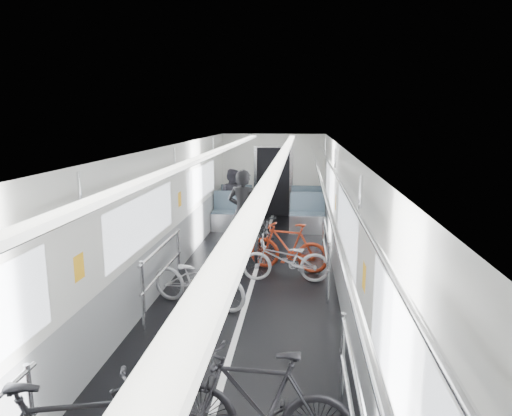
{
  "coord_description": "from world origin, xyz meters",
  "views": [
    {
      "loc": [
        0.84,
        -6.35,
        2.91
      ],
      "look_at": [
        0.0,
        1.93,
        1.22
      ],
      "focal_mm": 32.0,
      "sensor_mm": 36.0,
      "label": 1
    }
  ],
  "objects": [
    {
      "name": "bike_right_far",
      "position": [
        0.61,
        2.01,
        0.47
      ],
      "size": [
        1.62,
        0.81,
        0.94
      ],
      "primitive_type": "imported",
      "rotation": [
        0.0,
        0.0,
        -1.82
      ],
      "color": "#A22C14",
      "rests_on": "floor"
    },
    {
      "name": "person_standing",
      "position": [
        -0.38,
        2.95,
        0.92
      ],
      "size": [
        0.75,
        0.58,
        1.83
      ],
      "primitive_type": "imported",
      "rotation": [
        0.0,
        0.0,
        2.91
      ],
      "color": "black",
      "rests_on": "floor"
    },
    {
      "name": "bike_right_near",
      "position": [
        0.51,
        -2.89,
        0.5
      ],
      "size": [
        1.68,
        0.55,
        1.0
      ],
      "primitive_type": "imported",
      "rotation": [
        0.0,
        0.0,
        -1.62
      ],
      "color": "black",
      "rests_on": "floor"
    },
    {
      "name": "person_seated",
      "position": [
        -1.02,
        5.55,
        0.77
      ],
      "size": [
        0.9,
        0.8,
        1.53
      ],
      "primitive_type": "imported",
      "rotation": [
        0.0,
        0.0,
        2.8
      ],
      "color": "#2D2B33",
      "rests_on": "floor"
    },
    {
      "name": "car_shell",
      "position": [
        0.0,
        1.78,
        1.13
      ],
      "size": [
        3.02,
        14.01,
        2.41
      ],
      "color": "black",
      "rests_on": "ground"
    },
    {
      "name": "bike_left_far",
      "position": [
        -0.72,
        0.2,
        0.43
      ],
      "size": [
        1.74,
        1.09,
        0.86
      ],
      "primitive_type": "imported",
      "rotation": [
        0.0,
        0.0,
        1.23
      ],
      "color": "#99989D",
      "rests_on": "floor"
    },
    {
      "name": "bike_aisle",
      "position": [
        0.06,
        2.85,
        0.48
      ],
      "size": [
        0.76,
        1.87,
        0.96
      ],
      "primitive_type": "imported",
      "rotation": [
        0.0,
        0.0,
        -0.06
      ],
      "color": "black",
      "rests_on": "floor"
    },
    {
      "name": "bike_right_mid",
      "position": [
        0.58,
        1.41,
        0.41
      ],
      "size": [
        1.57,
        0.57,
        0.82
      ],
      "primitive_type": "imported",
      "rotation": [
        0.0,
        0.0,
        -1.56
      ],
      "color": "#B8B7BC",
      "rests_on": "floor"
    }
  ]
}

